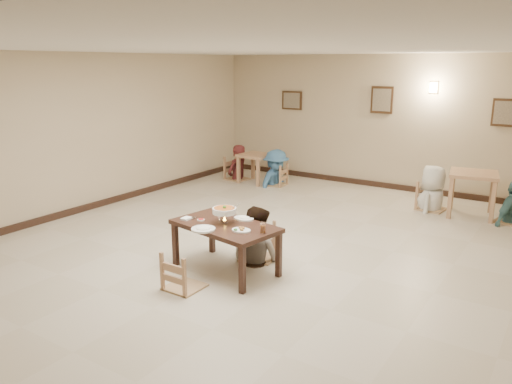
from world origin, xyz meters
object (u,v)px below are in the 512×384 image
Objects in this scene: bg_chair_lr at (276,165)px; drink_glass at (263,228)px; bg_chair_ll at (237,158)px; bg_diner_b at (276,150)px; chair_far at (258,226)px; main_diner at (256,206)px; bg_table_left at (255,160)px; bg_diner_c at (435,166)px; main_table at (225,229)px; bg_table_right at (473,180)px; chair_near at (183,253)px; bg_diner_a at (237,145)px; curry_warmer at (224,211)px; bg_chair_rl at (433,183)px.

drink_glass is at bearing 24.25° from bg_chair_lr.
bg_diner_b reaches higher than bg_chair_ll.
chair_far is 4.60m from bg_chair_lr.
bg_diner_b is (-2.14, 4.07, 0.35)m from chair_far.
main_diner reaches higher than bg_chair_ll.
bg_table_left is 0.41× the size of bg_diner_c.
bg_table_right is at bearing 73.14° from main_table.
bg_table_left is at bearing -65.27° from chair_near.
chair_near is at bearing -14.18° from bg_diner_c.
main_diner reaches higher than bg_table_right.
bg_diner_c is (4.16, -0.02, 0.32)m from bg_table_left.
bg_table_right is (2.31, 4.61, 0.09)m from main_table.
bg_chair_ll reaches higher than bg_table_right.
main_diner is 0.76m from drink_glass.
chair_near is 1.30× the size of bg_table_left.
main_table is 0.76m from chair_near.
bg_table_right is at bearing -111.44° from main_diner.
chair_near is (-0.23, -1.35, -0.02)m from chair_far.
main_table is 5.59m from bg_chair_ll.
bg_diner_a is at bearing -45.03° from main_diner.
curry_warmer is 0.38× the size of bg_table_right.
bg_chair_ll is 1.01× the size of bg_chair_rl.
bg_diner_b is (-2.65, 4.71, 0.10)m from drink_glass.
bg_chair_rl is at bearing 179.96° from bg_table_right.
bg_chair_ll is at bearing -60.70° from chair_near.
bg_diner_b reaches higher than bg_table_left.
bg_diner_c is at bearing 179.96° from bg_table_right.
main_table is 2.14× the size of bg_table_left.
bg_diner_c is at bearing 0.00° from bg_chair_rl.
curry_warmer reaches higher than bg_table_right.
bg_diner_a reaches higher than main_table.
bg_chair_ll is (-5.42, 0.03, -0.16)m from bg_table_right.
bg_diner_b reaches higher than bg_chair_rl.
bg_chair_ll is (-3.25, 4.10, -0.28)m from main_diner.
bg_diner_c is (1.71, 5.35, 0.41)m from chair_near.
drink_glass is at bearing -136.02° from chair_near.
bg_table_right is at bearing 45.45° from chair_far.
bg_diner_b is at bearing 39.94° from bg_chair_lr.
bg_table_left reaches higher than main_table.
chair_far reaches higher than curry_warmer.
bg_table_left is 0.76× the size of bg_table_right.
curry_warmer is 0.34× the size of bg_chair_ll.
bg_table_left is 0.42× the size of bg_diner_a.
bg_chair_lr is 0.57× the size of bg_diner_b.
bg_table_right is 1.00× the size of bg_chair_lr.
drink_glass is 0.13× the size of bg_chair_ll.
bg_chair_rl is at bearing 70.39° from curry_warmer.
bg_diner_b is at bearing 95.36° from bg_diner_a.
main_diner is at bearing -56.53° from bg_table_left.
chair_far reaches higher than chair_near.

